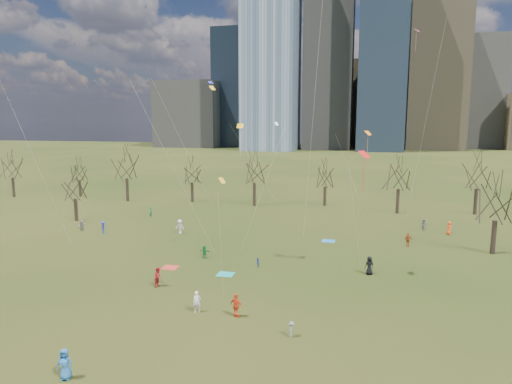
% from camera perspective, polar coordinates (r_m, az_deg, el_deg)
% --- Properties ---
extents(ground, '(500.00, 500.00, 0.00)m').
position_cam_1_polar(ground, '(41.14, -3.99, -12.26)').
color(ground, black).
rests_on(ground, ground).
extents(downtown_skyline, '(212.50, 78.00, 118.00)m').
position_cam_1_polar(downtown_skyline, '(248.76, 10.51, 14.40)').
color(downtown_skyline, slate).
rests_on(downtown_skyline, ground).
extents(bare_tree_row, '(113.04, 29.80, 9.50)m').
position_cam_1_polar(bare_tree_row, '(75.21, 4.42, 2.25)').
color(bare_tree_row, black).
rests_on(bare_tree_row, ground).
extents(blanket_teal, '(1.60, 1.50, 0.03)m').
position_cam_1_polar(blanket_teal, '(45.27, -3.84, -10.22)').
color(blanket_teal, teal).
rests_on(blanket_teal, ground).
extents(blanket_navy, '(1.60, 1.50, 0.03)m').
position_cam_1_polar(blanket_navy, '(57.72, 9.04, -6.07)').
color(blanket_navy, '#276CB8').
rests_on(blanket_navy, ground).
extents(blanket_crimson, '(1.60, 1.50, 0.03)m').
position_cam_1_polar(blanket_crimson, '(47.94, -10.69, -9.26)').
color(blanket_crimson, red).
rests_on(blanket_crimson, ground).
extents(person_0, '(1.03, 0.80, 1.87)m').
position_cam_1_polar(person_0, '(30.25, -22.78, -19.23)').
color(person_0, '#2868AF').
rests_on(person_0, ground).
extents(person_1, '(0.74, 0.66, 1.70)m').
position_cam_1_polar(person_1, '(36.88, -7.39, -13.47)').
color(person_1, white).
rests_on(person_1, ground).
extents(person_2, '(0.74, 0.92, 1.79)m').
position_cam_1_polar(person_2, '(42.76, -12.10, -10.33)').
color(person_2, '#A8181E').
rests_on(person_2, ground).
extents(person_3, '(0.52, 0.78, 1.12)m').
position_cam_1_polar(person_3, '(33.06, 4.46, -16.74)').
color(person_3, slate).
rests_on(person_3, ground).
extents(person_4, '(1.17, 0.78, 1.85)m').
position_cam_1_polar(person_4, '(35.78, -2.47, -14.00)').
color(person_4, '#EF471A').
rests_on(person_4, ground).
extents(person_5, '(1.35, 0.45, 1.45)m').
position_cam_1_polar(person_5, '(50.30, -6.45, -7.43)').
color(person_5, '#1C7E3F').
rests_on(person_5, ground).
extents(person_6, '(1.04, 0.86, 1.82)m').
position_cam_1_polar(person_6, '(46.20, 13.99, -8.91)').
color(person_6, black).
rests_on(person_6, ground).
extents(person_8, '(0.48, 0.55, 0.97)m').
position_cam_1_polar(person_8, '(47.09, 0.19, -8.83)').
color(person_8, '#2945B3').
rests_on(person_8, ground).
extents(person_9, '(1.29, 0.81, 1.91)m').
position_cam_1_polar(person_9, '(61.26, -9.50, -4.29)').
color(person_9, silver).
rests_on(person_9, ground).
extents(person_10, '(1.03, 0.76, 1.63)m').
position_cam_1_polar(person_10, '(57.44, 18.44, -5.67)').
color(person_10, '#B23E19').
rests_on(person_10, ground).
extents(person_11, '(1.06, 1.38, 1.46)m').
position_cam_1_polar(person_11, '(66.41, -20.96, -3.94)').
color(person_11, slate).
rests_on(person_11, ground).
extents(person_12, '(0.82, 1.01, 1.79)m').
position_cam_1_polar(person_12, '(65.12, 22.98, -4.15)').
color(person_12, '#FF571C').
rests_on(person_12, ground).
extents(person_13, '(0.67, 0.73, 1.68)m').
position_cam_1_polar(person_13, '(71.99, -13.00, -2.51)').
color(person_13, '#176B3C').
rests_on(person_13, ground).
extents(person_14, '(0.87, 0.93, 1.53)m').
position_cam_1_polar(person_14, '(66.52, 20.24, -3.84)').
color(person_14, slate).
rests_on(person_14, ground).
extents(person_15, '(1.25, 1.13, 1.68)m').
position_cam_1_polar(person_15, '(63.83, -18.60, -4.21)').
color(person_15, '#263FA5').
rests_on(person_15, ground).
extents(kites_airborne, '(60.71, 48.30, 31.87)m').
position_cam_1_polar(kites_airborne, '(51.43, 4.82, 6.99)').
color(kites_airborne, '#F8A714').
rests_on(kites_airborne, ground).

